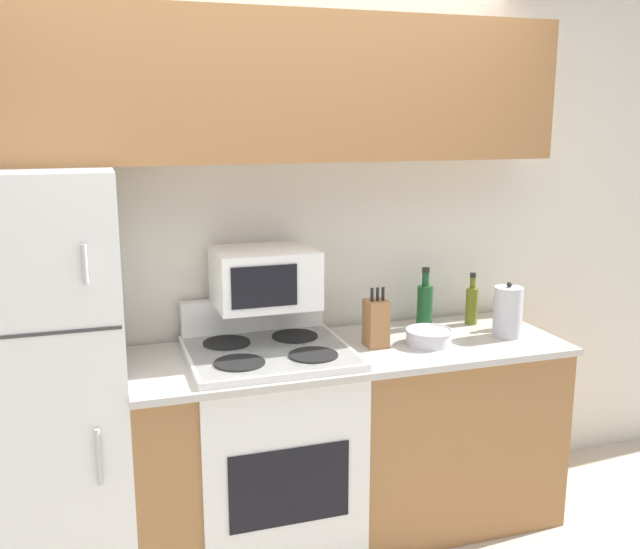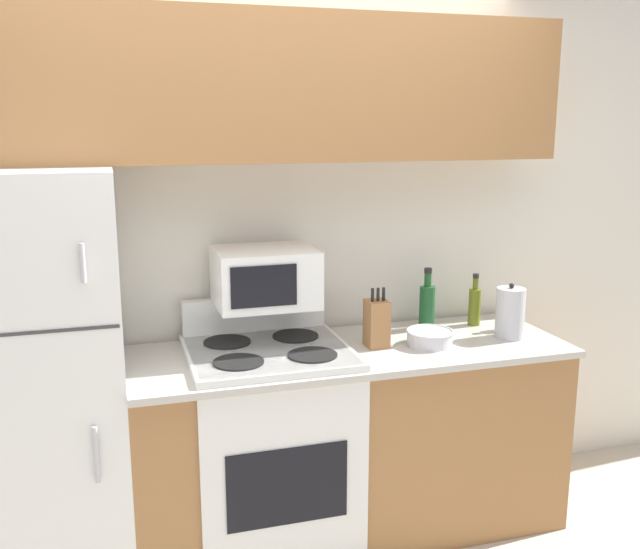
% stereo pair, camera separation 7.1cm
% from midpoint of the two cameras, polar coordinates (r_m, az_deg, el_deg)
% --- Properties ---
extents(wall_back, '(8.00, 0.05, 2.55)m').
position_cam_midpoint_polar(wall_back, '(3.38, -5.70, 1.65)').
color(wall_back, silver).
rests_on(wall_back, ground_plane).
extents(lower_cabinets, '(1.96, 0.67, 0.90)m').
position_cam_midpoint_polar(lower_cabinets, '(3.39, 1.69, -13.01)').
color(lower_cabinets, '#9E6B3D').
rests_on(lower_cabinets, ground_plane).
extents(refrigerator, '(0.67, 0.68, 1.72)m').
position_cam_midpoint_polar(refrigerator, '(3.08, -22.29, -8.34)').
color(refrigerator, white).
rests_on(refrigerator, ground_plane).
extents(upper_cabinets, '(2.63, 0.36, 0.61)m').
position_cam_midpoint_polar(upper_cabinets, '(3.13, -5.16, 14.63)').
color(upper_cabinets, '#9E6B3D').
rests_on(upper_cabinets, refrigerator).
extents(stove, '(0.70, 0.66, 1.09)m').
position_cam_midpoint_polar(stove, '(3.27, -4.65, -13.46)').
color(stove, white).
rests_on(stove, ground_plane).
extents(microwave, '(0.44, 0.36, 0.25)m').
position_cam_midpoint_polar(microwave, '(3.15, -5.12, -0.21)').
color(microwave, white).
rests_on(microwave, stove).
extents(knife_block, '(0.09, 0.11, 0.27)m').
position_cam_midpoint_polar(knife_block, '(3.21, 3.88, -3.87)').
color(knife_block, '#9E6B3D').
rests_on(knife_block, lower_cabinets).
extents(bowl, '(0.22, 0.22, 0.07)m').
position_cam_midpoint_polar(bowl, '(3.27, 8.08, -4.92)').
color(bowl, silver).
rests_on(bowl, lower_cabinets).
extents(bottle_wine_green, '(0.08, 0.08, 0.30)m').
position_cam_midpoint_polar(bottle_wine_green, '(3.51, 7.81, -2.36)').
color(bottle_wine_green, '#194C23').
rests_on(bottle_wine_green, lower_cabinets).
extents(bottle_olive_oil, '(0.06, 0.06, 0.26)m').
position_cam_midpoint_polar(bottle_olive_oil, '(3.62, 11.49, -2.32)').
color(bottle_olive_oil, '#5B6619').
rests_on(bottle_olive_oil, lower_cabinets).
extents(bottle_cooking_spray, '(0.06, 0.06, 0.22)m').
position_cam_midpoint_polar(bottle_cooking_spray, '(3.59, 14.41, -2.85)').
color(bottle_cooking_spray, gold).
rests_on(bottle_cooking_spray, lower_cabinets).
extents(kettle, '(0.13, 0.13, 0.26)m').
position_cam_midpoint_polar(kettle, '(3.44, 14.22, -2.91)').
color(kettle, '#B7B7BC').
rests_on(kettle, lower_cabinets).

